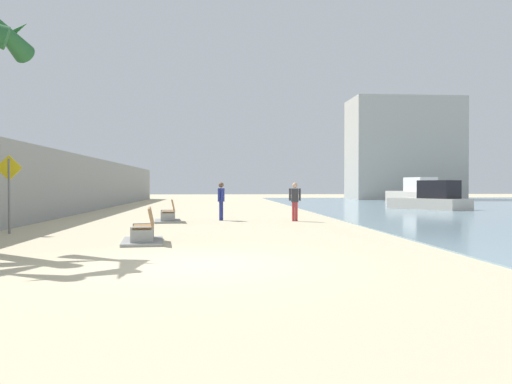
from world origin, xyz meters
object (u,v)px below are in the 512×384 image
Objects in this scene: person_walking at (221,198)px; person_standing at (295,199)px; pedestrian_sign at (9,185)px; boat_outer at (416,195)px; bench_far at (168,217)px; bench_near at (144,234)px; boat_nearest at (432,199)px.

person_walking is 1.00× the size of person_standing.
boat_outer is at bearing 44.74° from pedestrian_sign.
bench_near is at bearing -89.68° from bench_far.
boat_nearest is 0.80× the size of boat_outer.
pedestrian_sign is (-4.78, 3.06, 1.38)m from bench_near.
boat_outer is 31.89m from pedestrian_sign.
boat_nearest is (15.97, 17.91, 0.47)m from bench_near.
person_walking is at bearing 167.31° from person_standing.
boat_outer reaches higher than bench_near.
pedestrian_sign is (-4.74, -5.12, 1.38)m from bench_far.
boat_nearest reaches higher than person_walking.
boat_outer is (17.86, 25.50, 0.60)m from bench_near.
person_standing reaches higher than bench_far.
pedestrian_sign reaches higher than boat_outer.
pedestrian_sign is (-7.04, -5.86, 0.61)m from person_walking.
person_standing is 14.28m from boat_nearest.
person_walking is at bearing 39.77° from pedestrian_sign.
pedestrian_sign is at bearing -132.77° from bench_far.
boat_nearest is (16.01, 9.73, 0.47)m from bench_far.
boat_outer is (1.90, 7.59, 0.13)m from boat_nearest.
boat_nearest is 2.08× the size of pedestrian_sign.
boat_outer is at bearing 46.73° from person_walking.
bench_far is at bearing -179.95° from person_standing.
bench_far is 1.28× the size of person_walking.
bench_far is 2.54m from person_walking.
pedestrian_sign is (-10.29, -5.13, 0.61)m from person_standing.
boat_nearest is 25.53m from pedestrian_sign.
bench_far is (-0.05, 8.18, 0.00)m from bench_near.
boat_nearest is at bearing -104.04° from boat_outer.
bench_near is 5.84m from pedestrian_sign.
person_walking is at bearing -146.73° from boat_nearest.
boat_nearest reaches higher than person_standing.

